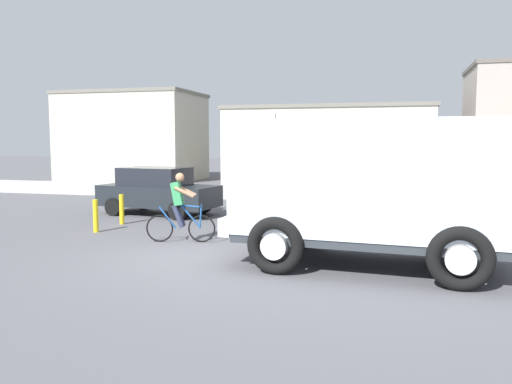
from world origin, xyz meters
TOP-DOWN VIEW (x-y plane):
  - ground_plane at (0.00, 0.00)m, footprint 120.00×120.00m
  - sidewalk_far at (0.00, 13.14)m, footprint 80.00×5.00m
  - truck_foreground at (3.67, 0.29)m, footprint 5.59×3.13m
  - cyclist at (-0.97, 1.56)m, footprint 1.70×0.57m
  - traffic_light_pole at (1.17, 2.62)m, footprint 0.24×0.43m
  - car_red_near at (-3.60, 5.81)m, footprint 4.20×2.29m
  - car_far_side at (1.68, 5.24)m, footprint 4.32×2.77m
  - bollard_near at (-3.76, 2.25)m, footprint 0.14×0.14m
  - bollard_far at (-3.76, 3.65)m, footprint 0.14×0.14m
  - building_corner_left at (-12.08, 19.94)m, footprint 8.42×5.72m
  - building_mid_block at (0.52, 20.40)m, footprint 11.48×7.40m

SIDE VIEW (x-z plane):
  - ground_plane at x=0.00m, z-range 0.00..0.00m
  - sidewalk_far at x=0.00m, z-range 0.00..0.16m
  - bollard_near at x=-3.76m, z-range 0.00..0.90m
  - bollard_far at x=-3.76m, z-range 0.00..0.90m
  - car_red_near at x=-3.60m, z-range 0.02..1.62m
  - car_far_side at x=1.68m, z-range 0.02..1.62m
  - cyclist at x=-0.97m, z-range 0.00..1.72m
  - truck_foreground at x=3.67m, z-range 0.22..3.12m
  - traffic_light_pole at x=1.17m, z-range 0.47..3.67m
  - building_mid_block at x=0.52m, z-range 0.00..4.43m
  - building_corner_left at x=-12.08m, z-range 0.00..5.54m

